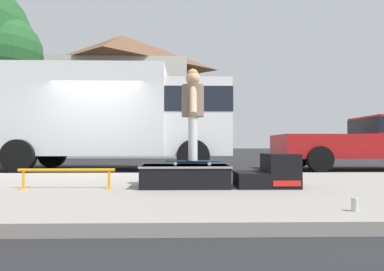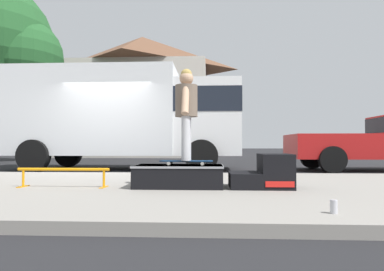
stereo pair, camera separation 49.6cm
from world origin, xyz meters
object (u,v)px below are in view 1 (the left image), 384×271
object	(u,v)px
kicker_ramp	(271,173)
skateboard	(193,161)
skater_kid	(193,106)
grind_rail	(67,174)
skate_box	(185,175)
soda_can	(355,205)
pickup_truck_red	(377,140)
box_truck	(116,114)

from	to	relation	value
kicker_ramp	skateboard	xyz separation A→B (m)	(-1.17, -0.01, 0.18)
kicker_ramp	skater_kid	world-z (taller)	skater_kid
kicker_ramp	grind_rail	xyz separation A→B (m)	(-3.00, -0.11, 0.01)
skateboard	skate_box	bearing A→B (deg)	176.26
grind_rail	skate_box	bearing A→B (deg)	3.52
grind_rail	soda_can	world-z (taller)	grind_rail
kicker_ramp	grind_rail	size ratio (longest dim) A/B	0.64
kicker_ramp	grind_rail	world-z (taller)	kicker_ramp
skateboard	skater_kid	world-z (taller)	skater_kid
skate_box	skater_kid	size ratio (longest dim) A/B	0.96
kicker_ramp	pickup_truck_red	size ratio (longest dim) A/B	0.16
skater_kid	soda_can	bearing A→B (deg)	-51.77
skateboard	box_truck	bearing A→B (deg)	112.34
box_truck	pickup_truck_red	distance (m)	7.99
skate_box	skateboard	bearing A→B (deg)	-3.74
box_truck	skate_box	bearing A→B (deg)	-68.66
box_truck	soda_can	bearing A→B (deg)	-63.03
skateboard	skater_kid	bearing A→B (deg)	-26.57
skateboard	soda_can	bearing A→B (deg)	-51.77
kicker_ramp	pickup_truck_red	world-z (taller)	pickup_truck_red
soda_can	skate_box	bearing A→B (deg)	130.16
soda_can	box_truck	bearing A→B (deg)	116.97
skateboard	soda_can	distance (m)	2.42
kicker_ramp	skater_kid	distance (m)	1.54
kicker_ramp	skater_kid	size ratio (longest dim) A/B	0.65
skate_box	pickup_truck_red	world-z (taller)	pickup_truck_red
grind_rail	skateboard	xyz separation A→B (m)	(1.83, 0.10, 0.17)
soda_can	grind_rail	bearing A→B (deg)	151.68
skate_box	grind_rail	size ratio (longest dim) A/B	0.95
skate_box	grind_rail	xyz separation A→B (m)	(-1.72, -0.11, 0.04)
skate_box	skateboard	size ratio (longest dim) A/B	1.65
skate_box	box_truck	world-z (taller)	box_truck
grind_rail	skater_kid	bearing A→B (deg)	3.08
soda_can	pickup_truck_red	world-z (taller)	pickup_truck_red
pickup_truck_red	kicker_ramp	bearing A→B (deg)	-131.52
grind_rail	box_truck	world-z (taller)	box_truck
skater_kid	soda_can	world-z (taller)	skater_kid
skate_box	skater_kid	bearing A→B (deg)	-3.74
grind_rail	soda_can	xyz separation A→B (m)	(3.32, -1.79, -0.15)
skater_kid	soda_can	xyz separation A→B (m)	(1.49, -1.89, -1.14)
skater_kid	box_truck	xyz separation A→B (m)	(-2.21, 5.37, 0.38)
kicker_ramp	soda_can	size ratio (longest dim) A/B	7.09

